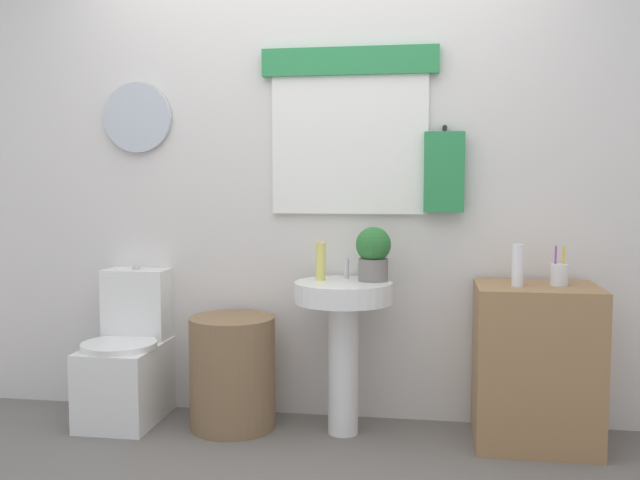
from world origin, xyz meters
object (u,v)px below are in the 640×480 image
toilet (128,363)px  lotion_bottle (518,265)px  laundry_hamper (232,372)px  wooden_cabinet (536,365)px  pedestal_sink (343,322)px  toothbrush_cup (559,274)px  soap_bottle (321,261)px  potted_plant (373,252)px

toilet → lotion_bottle: bearing=-2.2°
laundry_hamper → wooden_cabinet: (1.48, 0.00, 0.10)m
laundry_hamper → lotion_bottle: size_ratio=2.87×
pedestal_sink → toothbrush_cup: toothbrush_cup is taller
toilet → soap_bottle: size_ratio=4.20×
wooden_cabinet → soap_bottle: soap_bottle is taller
soap_bottle → toothbrush_cup: bearing=-1.5°
toilet → pedestal_sink: 1.17m
potted_plant → pedestal_sink: bearing=-156.8°
laundry_hamper → pedestal_sink: bearing=-0.0°
soap_bottle → potted_plant: potted_plant is taller
toilet → lotion_bottle: lotion_bottle is taller
toilet → potted_plant: potted_plant is taller
lotion_bottle → toothbrush_cup: bearing=17.0°
potted_plant → toilet: bearing=-179.0°
toilet → lotion_bottle: (1.96, -0.08, 0.56)m
pedestal_sink → wooden_cabinet: 0.93m
laundry_hamper → toothbrush_cup: 1.66m
pedestal_sink → wooden_cabinet: wooden_cabinet is taller
toilet → pedestal_sink: (1.14, -0.04, 0.26)m
toothbrush_cup → lotion_bottle: bearing=-163.0°
lotion_bottle → toilet: bearing=177.8°
potted_plant → lotion_bottle: size_ratio=1.36×
wooden_cabinet → potted_plant: (-0.77, 0.06, 0.52)m
soap_bottle → toilet: bearing=-179.3°
toilet → lotion_bottle: 2.04m
soap_bottle → potted_plant: (0.26, 0.01, 0.05)m
lotion_bottle → toothbrush_cup: (0.20, 0.06, -0.05)m
pedestal_sink → soap_bottle: bearing=157.4°
laundry_hamper → pedestal_sink: 0.63m
toothbrush_cup → pedestal_sink: bearing=-178.9°
pedestal_sink → toothbrush_cup: bearing=1.1°
pedestal_sink → lotion_bottle: lotion_bottle is taller
soap_bottle → potted_plant: size_ratio=0.71×
wooden_cabinet → lotion_bottle: size_ratio=3.86×
laundry_hamper → pedestal_sink: (0.56, -0.00, 0.28)m
toilet → toothbrush_cup: size_ratio=4.29×
pedestal_sink → toothbrush_cup: size_ratio=4.08×
potted_plant → lotion_bottle: (0.68, -0.10, -0.04)m
pedestal_sink → potted_plant: bearing=23.2°
lotion_bottle → pedestal_sink: bearing=177.2°
laundry_hamper → soap_bottle: bearing=6.4°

